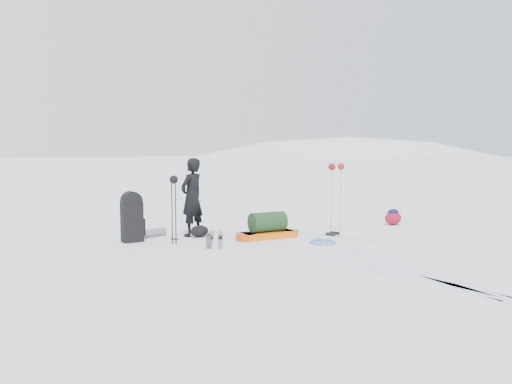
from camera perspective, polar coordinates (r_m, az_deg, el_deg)
ground at (r=9.99m, az=0.14°, el=-5.62°), size 200.00×200.00×0.00m
ski_tracks at (r=11.04m, az=0.27°, el=-4.58°), size 3.38×17.97×0.01m
skier at (r=10.53m, az=-7.34°, el=-0.60°), size 0.71×0.60×1.64m
pulk_sled at (r=10.26m, az=1.33°, el=-4.16°), size 1.44×0.56×0.54m
expedition_rucksack at (r=10.20m, az=-13.70°, el=-2.92°), size 1.06×0.60×1.00m
ski_poles_black at (r=9.66m, az=-9.39°, el=0.46°), size 0.16×0.17×1.33m
ski_poles_silver at (r=11.08m, az=9.17°, el=1.99°), size 0.48×0.22×1.52m
touring_skis_grey at (r=10.18m, az=-4.64°, el=-5.34°), size 1.21×1.82×0.07m
touring_skis_white at (r=10.70m, az=8.75°, el=-4.88°), size 0.98×1.97×0.07m
rope_coil at (r=9.85m, az=7.62°, el=-5.65°), size 0.59×0.59×0.06m
small_daypack at (r=12.52m, az=15.40°, el=-2.78°), size 0.56×0.55×0.38m
thermos_pair at (r=9.37m, az=-5.46°, el=-5.59°), size 0.19×0.24×0.26m
stuff_sack at (r=10.49m, az=-6.48°, el=-4.46°), size 0.47×0.42×0.24m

